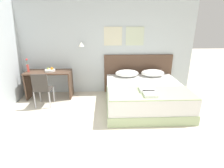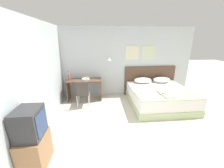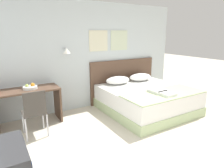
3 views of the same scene
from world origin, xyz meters
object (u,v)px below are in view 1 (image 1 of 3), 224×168
(throw_blanket, at_px, (151,93))
(desk_chair, at_px, (42,87))
(desk, at_px, (49,79))
(folded_towel_mid_bed, at_px, (150,94))
(flower_vase, at_px, (28,67))
(folded_towel_near_foot, at_px, (147,89))
(headboard, at_px, (138,74))
(pillow_right, at_px, (153,73))
(fruit_bowl, at_px, (50,70))
(pillow_left, at_px, (127,73))
(bed, at_px, (144,96))

(throw_blanket, height_order, desk_chair, desk_chair)
(desk, bearing_deg, folded_towel_mid_bed, -29.02)
(flower_vase, bearing_deg, folded_towel_near_foot, -19.51)
(desk_chair, xyz_separation_m, flower_vase, (-0.53, 0.59, 0.40))
(headboard, distance_m, folded_towel_mid_bed, 1.74)
(headboard, distance_m, folded_towel_near_foot, 1.46)
(desk, bearing_deg, pillow_right, 0.42)
(desk_chair, xyz_separation_m, fruit_bowl, (0.06, 0.63, 0.28))
(desk_chair, bearing_deg, desk, 90.16)
(headboard, height_order, desk_chair, headboard)
(headboard, xyz_separation_m, pillow_right, (0.38, -0.30, 0.10))
(desk, height_order, desk_chair, desk_chair)
(throw_blanket, height_order, folded_towel_near_foot, folded_towel_near_foot)
(fruit_bowl, bearing_deg, folded_towel_near_foot, -24.37)
(folded_towel_mid_bed, height_order, desk_chair, desk_chair)
(headboard, xyz_separation_m, throw_blanket, (0.00, -1.60, 0.01))
(pillow_left, relative_size, desk_chair, 0.75)
(bed, bearing_deg, desk, 164.96)
(throw_blanket, bearing_deg, desk_chair, 166.12)
(folded_towel_near_foot, xyz_separation_m, desk_chair, (-2.55, 0.50, -0.11))
(bed, relative_size, desk_chair, 2.20)
(folded_towel_mid_bed, bearing_deg, folded_towel_near_foot, 89.27)
(headboard, xyz_separation_m, flower_vase, (-3.13, -0.37, 0.34))
(desk_chair, distance_m, flower_vase, 0.88)
(desk_chair, height_order, flower_vase, flower_vase)
(pillow_left, xyz_separation_m, pillow_right, (0.75, 0.00, 0.00))
(bed, height_order, throw_blanket, throw_blanket)
(headboard, relative_size, desk_chair, 2.28)
(pillow_right, relative_size, flower_vase, 1.80)
(desk, relative_size, fruit_bowl, 4.38)
(desk, relative_size, flower_vase, 3.32)
(pillow_right, bearing_deg, pillow_left, 180.00)
(throw_blanket, xyz_separation_m, flower_vase, (-3.13, 1.23, 0.33))
(pillow_right, distance_m, folded_towel_mid_bed, 1.50)
(pillow_right, relative_size, throw_blanket, 0.36)
(pillow_right, height_order, desk, pillow_right)
(flower_vase, bearing_deg, fruit_bowl, 3.84)
(headboard, height_order, flower_vase, headboard)
(desk, bearing_deg, bed, -15.04)
(pillow_left, bearing_deg, pillow_right, 0.00)
(folded_towel_near_foot, relative_size, fruit_bowl, 1.24)
(bed, bearing_deg, desk_chair, 178.51)
(bed, distance_m, pillow_left, 0.91)
(bed, xyz_separation_m, desk, (-2.61, 0.70, 0.25))
(headboard, xyz_separation_m, desk, (-2.61, -0.32, -0.04))
(pillow_right, xyz_separation_m, flower_vase, (-3.51, -0.07, 0.24))
(desk, relative_size, desk_chair, 1.38)
(bed, distance_m, flower_vase, 3.26)
(pillow_left, xyz_separation_m, fruit_bowl, (-2.17, -0.03, 0.13))
(bed, bearing_deg, folded_towel_near_foot, -96.78)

